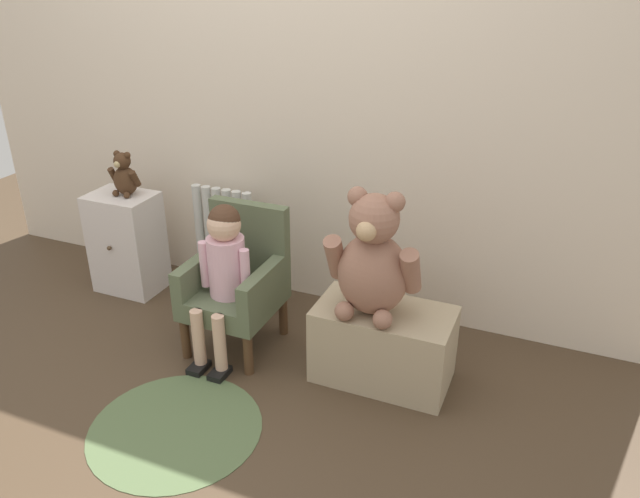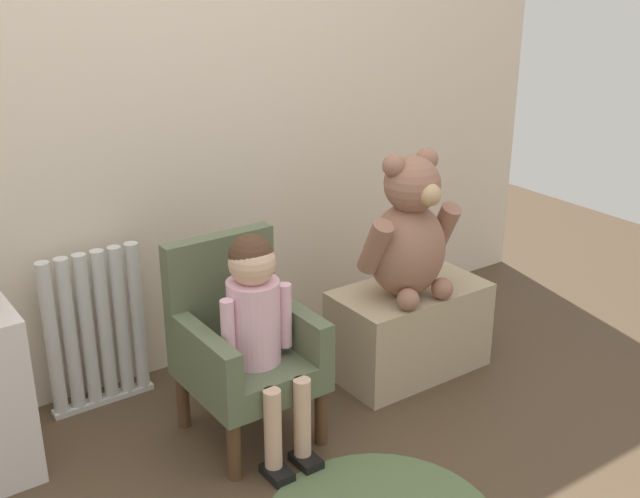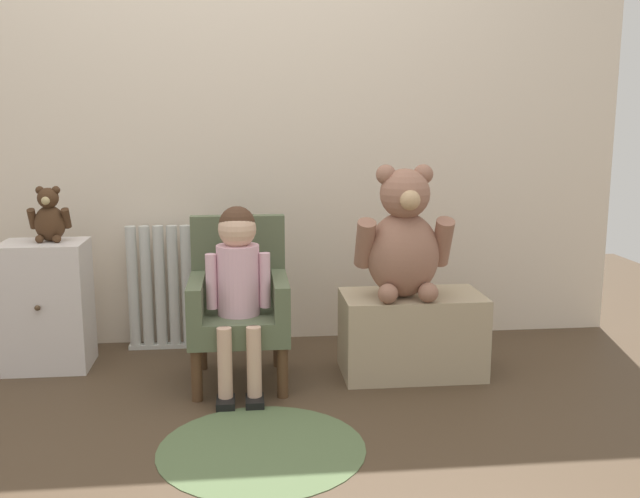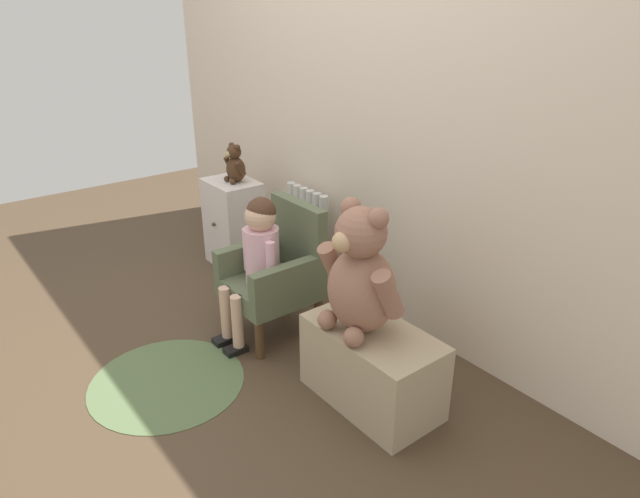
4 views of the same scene
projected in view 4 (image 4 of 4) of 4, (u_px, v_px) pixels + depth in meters
name	position (u px, v px, depth m)	size (l,w,h in m)	color
ground_plane	(179.00, 363.00, 2.71)	(6.00, 6.00, 0.00)	#463524
back_wall	(362.00, 82.00, 2.85)	(3.80, 0.05, 2.40)	beige
radiator	(307.00, 237.00, 3.36)	(0.37, 0.05, 0.59)	silver
small_dresser	(234.00, 223.00, 3.60)	(0.35, 0.28, 0.56)	silver
child_armchair	(278.00, 271.00, 2.86)	(0.39, 0.42, 0.67)	#556045
child_figure	(258.00, 249.00, 2.73)	(0.25, 0.35, 0.74)	#E4B0C2
low_bench	(372.00, 366.00, 2.39)	(0.59, 0.32, 0.35)	tan
large_teddy_bear	(361.00, 276.00, 2.24)	(0.40, 0.28, 0.55)	#956652
small_teddy_bear	(235.00, 165.00, 3.43)	(0.17, 0.12, 0.24)	#422A19
floor_rug	(167.00, 382.00, 2.57)	(0.69, 0.69, 0.01)	#526640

